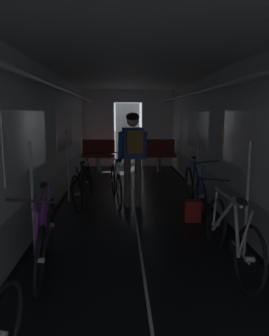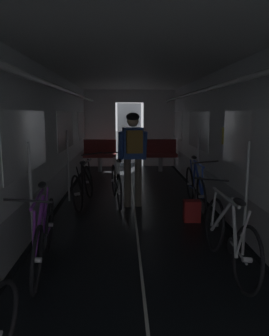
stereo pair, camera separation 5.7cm
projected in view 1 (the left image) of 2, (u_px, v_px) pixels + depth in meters
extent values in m
cube|color=black|center=(45.00, 226.00, 5.09)|extent=(0.08, 11.50, 0.01)
cube|color=black|center=(226.00, 223.00, 5.21)|extent=(0.08, 11.50, 0.01)
cube|color=beige|center=(137.00, 224.00, 5.15)|extent=(0.03, 11.27, 0.00)
cube|color=#9EA0A5|center=(38.00, 207.00, 5.04)|extent=(0.12, 11.50, 0.60)
cube|color=white|center=(34.00, 127.00, 4.84)|extent=(0.12, 11.50, 1.85)
cube|color=white|center=(28.00, 142.00, 4.30)|extent=(0.02, 1.90, 0.80)
cube|color=white|center=(65.00, 130.00, 7.14)|extent=(0.02, 1.90, 0.80)
cube|color=white|center=(81.00, 125.00, 9.97)|extent=(0.02, 1.90, 0.80)
cube|color=yellow|center=(43.00, 137.00, 5.10)|extent=(0.01, 0.20, 0.28)
cylinder|color=white|center=(56.00, 86.00, 4.76)|extent=(0.07, 11.04, 0.07)
cylinder|color=#B7BABF|center=(33.00, 202.00, 3.85)|extent=(0.04, 0.04, 1.40)
cylinder|color=#B7BABF|center=(68.00, 166.00, 6.41)|extent=(0.04, 0.04, 1.40)
cube|color=#9EA0A5|center=(233.00, 205.00, 5.16)|extent=(0.12, 11.50, 0.60)
cube|color=white|center=(237.00, 126.00, 4.96)|extent=(0.12, 11.50, 1.85)
cube|color=white|center=(246.00, 141.00, 4.42)|extent=(0.02, 1.90, 0.80)
cube|color=white|center=(197.00, 130.00, 7.26)|extent=(0.02, 1.90, 0.80)
cube|color=white|center=(176.00, 125.00, 10.09)|extent=(0.02, 1.90, 0.80)
cube|color=yellow|center=(224.00, 136.00, 5.39)|extent=(0.01, 0.20, 0.28)
cylinder|color=white|center=(216.00, 87.00, 4.85)|extent=(0.07, 11.04, 0.07)
cylinder|color=#B7BABF|center=(247.00, 199.00, 3.96)|extent=(0.04, 0.04, 1.40)
cylinder|color=#B7BABF|center=(197.00, 165.00, 6.52)|extent=(0.04, 0.04, 1.40)
cube|color=white|center=(99.00, 129.00, 10.64)|extent=(1.00, 0.12, 2.45)
cube|color=white|center=(157.00, 128.00, 10.71)|extent=(1.00, 0.12, 2.45)
cube|color=white|center=(128.00, 96.00, 10.51)|extent=(0.90, 0.12, 0.40)
cube|color=#4C4F54|center=(128.00, 133.00, 11.40)|extent=(0.81, 0.04, 2.05)
cube|color=silver|center=(137.00, 57.00, 4.74)|extent=(3.14, 11.62, 0.12)
cylinder|color=gray|center=(99.00, 164.00, 9.76)|extent=(0.12, 0.12, 0.44)
cube|color=maroon|center=(98.00, 155.00, 9.71)|extent=(0.96, 0.44, 0.10)
cube|color=maroon|center=(99.00, 146.00, 9.86)|extent=(0.96, 0.08, 0.40)
torus|color=gray|center=(84.00, 140.00, 9.84)|extent=(0.14, 0.14, 0.02)
cylinder|color=gray|center=(159.00, 164.00, 9.83)|extent=(0.12, 0.12, 0.44)
cube|color=maroon|center=(159.00, 155.00, 9.79)|extent=(0.96, 0.44, 0.10)
cube|color=maroon|center=(159.00, 146.00, 9.93)|extent=(0.96, 0.08, 0.40)
torus|color=gray|center=(144.00, 139.00, 9.91)|extent=(0.14, 0.14, 0.02)
torus|color=black|center=(250.00, 259.00, 3.17)|extent=(0.13, 0.67, 0.67)
cylinder|color=#B2B2B7|center=(250.00, 259.00, 3.17)|extent=(0.10, 0.05, 0.06)
torus|color=black|center=(216.00, 224.00, 4.17)|extent=(0.13, 0.67, 0.67)
cylinder|color=#B2B2B7|center=(216.00, 224.00, 4.17)|extent=(0.10, 0.05, 0.06)
cylinder|color=#ADAFB5|center=(223.00, 215.00, 3.82)|extent=(0.11, 0.54, 0.56)
cylinder|color=#ADAFB5|center=(237.00, 227.00, 3.42)|extent=(0.08, 0.34, 0.55)
cylinder|color=#ADAFB5|center=(227.00, 196.00, 3.63)|extent=(0.07, 0.82, 0.04)
cylinder|color=#ADAFB5|center=(245.00, 233.00, 3.20)|extent=(0.08, 0.16, 0.49)
cylinder|color=#ADAFB5|center=(240.00, 252.00, 3.39)|extent=(0.04, 0.45, 0.07)
cylinder|color=#ADAFB5|center=(215.00, 206.00, 4.10)|extent=(0.08, 0.09, 0.49)
cylinder|color=black|center=(232.00, 245.00, 3.62)|extent=(0.04, 0.17, 0.17)
ellipsoid|color=black|center=(242.00, 202.00, 3.19)|extent=(0.10, 0.24, 0.07)
cylinder|color=black|center=(213.00, 179.00, 4.06)|extent=(0.44, 0.04, 0.07)
torus|color=black|center=(77.00, 194.00, 5.72)|extent=(0.19, 0.68, 0.67)
cylinder|color=#B2B2B7|center=(77.00, 194.00, 5.72)|extent=(0.10, 0.06, 0.06)
torus|color=black|center=(88.00, 182.00, 6.73)|extent=(0.19, 0.68, 0.67)
cylinder|color=#B2B2B7|center=(88.00, 182.00, 6.73)|extent=(0.10, 0.06, 0.06)
cylinder|color=black|center=(86.00, 174.00, 6.38)|extent=(0.16, 0.53, 0.56)
cylinder|color=black|center=(82.00, 179.00, 5.98)|extent=(0.09, 0.35, 0.55)
cylinder|color=black|center=(86.00, 162.00, 6.18)|extent=(0.11, 0.82, 0.04)
cylinder|color=black|center=(80.00, 180.00, 5.75)|extent=(0.11, 0.16, 0.49)
cylinder|color=black|center=(80.00, 192.00, 5.95)|extent=(0.06, 0.45, 0.07)
cylinder|color=black|center=(89.00, 171.00, 6.66)|extent=(0.10, 0.10, 0.49)
cylinder|color=black|center=(82.00, 191.00, 6.17)|extent=(0.05, 0.17, 0.17)
ellipsoid|color=black|center=(82.00, 162.00, 5.75)|extent=(0.12, 0.25, 0.07)
cylinder|color=black|center=(91.00, 154.00, 6.62)|extent=(0.44, 0.06, 0.09)
torus|color=black|center=(0.00, 334.00, 2.10)|extent=(0.19, 0.68, 0.67)
cylinder|color=#B2B2B7|center=(0.00, 334.00, 2.10)|extent=(0.10, 0.06, 0.06)
torus|color=black|center=(189.00, 184.00, 6.57)|extent=(0.09, 0.67, 0.67)
cylinder|color=#B2B2B7|center=(189.00, 184.00, 6.57)|extent=(0.09, 0.05, 0.06)
torus|color=black|center=(201.00, 196.00, 5.57)|extent=(0.09, 0.67, 0.67)
cylinder|color=#B2B2B7|center=(201.00, 196.00, 5.57)|extent=(0.09, 0.05, 0.06)
cylinder|color=#2342B7|center=(199.00, 180.00, 5.84)|extent=(0.08, 0.54, 0.56)
cylinder|color=#2342B7|center=(194.00, 175.00, 6.24)|extent=(0.08, 0.34, 0.55)
cylinder|color=#2342B7|center=(198.00, 164.00, 5.95)|extent=(0.04, 0.82, 0.04)
cylinder|color=#2342B7|center=(191.00, 172.00, 6.46)|extent=(0.06, 0.16, 0.49)
cylinder|color=#2342B7|center=(192.00, 187.00, 6.35)|extent=(0.03, 0.45, 0.07)
cylinder|color=#2342B7|center=(203.00, 182.00, 5.56)|extent=(0.07, 0.09, 0.49)
cylinder|color=black|center=(194.00, 191.00, 6.13)|extent=(0.03, 0.17, 0.17)
ellipsoid|color=black|center=(194.00, 157.00, 6.36)|extent=(0.10, 0.24, 0.07)
cylinder|color=black|center=(205.00, 162.00, 5.48)|extent=(0.44, 0.03, 0.06)
torus|color=black|center=(51.00, 225.00, 4.14)|extent=(0.16, 0.68, 0.67)
cylinder|color=#B2B2B7|center=(51.00, 225.00, 4.14)|extent=(0.10, 0.06, 0.06)
torus|color=black|center=(40.00, 260.00, 3.15)|extent=(0.16, 0.68, 0.67)
cylinder|color=#B2B2B7|center=(40.00, 260.00, 3.15)|extent=(0.10, 0.06, 0.06)
cylinder|color=purple|center=(41.00, 227.00, 3.42)|extent=(0.05, 0.54, 0.56)
cylinder|color=purple|center=(45.00, 215.00, 3.82)|extent=(0.12, 0.34, 0.55)
cylinder|color=purple|center=(39.00, 199.00, 3.52)|extent=(0.12, 0.82, 0.04)
cylinder|color=purple|center=(47.00, 208.00, 4.03)|extent=(0.06, 0.17, 0.49)
cylinder|color=purple|center=(49.00, 233.00, 3.93)|extent=(0.08, 0.45, 0.07)
cylinder|color=purple|center=(36.00, 235.00, 3.13)|extent=(0.08, 0.09, 0.49)
cylinder|color=black|center=(47.00, 242.00, 3.71)|extent=(0.04, 0.17, 0.17)
ellipsoid|color=black|center=(43.00, 185.00, 3.93)|extent=(0.12, 0.25, 0.07)
cylinder|color=black|center=(31.00, 201.00, 3.05)|extent=(0.44, 0.07, 0.06)
cylinder|color=brown|center=(127.00, 183.00, 6.09)|extent=(0.13, 0.13, 0.90)
cylinder|color=brown|center=(138.00, 182.00, 6.13)|extent=(0.13, 0.13, 0.90)
cube|color=#2D4C99|center=(133.00, 143.00, 5.99)|extent=(0.39, 0.27, 0.56)
cylinder|color=#2D4C99|center=(121.00, 146.00, 5.98)|extent=(0.12, 0.21, 0.53)
cylinder|color=#2D4C99|center=(144.00, 146.00, 6.06)|extent=(0.12, 0.21, 0.53)
sphere|color=beige|center=(133.00, 121.00, 5.92)|extent=(0.21, 0.21, 0.21)
ellipsoid|color=black|center=(133.00, 117.00, 5.91)|extent=(0.28, 0.31, 0.16)
cube|color=olive|center=(134.00, 142.00, 5.82)|extent=(0.30, 0.20, 0.40)
torus|color=black|center=(119.00, 192.00, 5.87)|extent=(0.13, 0.67, 0.67)
cylinder|color=#B2B2B7|center=(119.00, 192.00, 5.87)|extent=(0.10, 0.06, 0.05)
torus|color=black|center=(113.00, 181.00, 6.86)|extent=(0.13, 0.67, 0.67)
cylinder|color=#B2B2B7|center=(113.00, 181.00, 6.86)|extent=(0.10, 0.06, 0.05)
cylinder|color=silver|center=(115.00, 173.00, 6.52)|extent=(0.10, 0.54, 0.56)
cylinder|color=silver|center=(118.00, 177.00, 6.12)|extent=(0.09, 0.34, 0.55)
cylinder|color=silver|center=(116.00, 161.00, 6.32)|extent=(0.14, 0.82, 0.03)
cylinder|color=silver|center=(119.00, 178.00, 5.90)|extent=(0.03, 0.17, 0.49)
cylinder|color=silver|center=(118.00, 190.00, 6.09)|extent=(0.08, 0.45, 0.07)
cylinder|color=silver|center=(114.00, 169.00, 6.79)|extent=(0.05, 0.09, 0.49)
cylinder|color=black|center=(116.00, 189.00, 6.31)|extent=(0.04, 0.17, 0.17)
ellipsoid|color=black|center=(119.00, 161.00, 5.90)|extent=(0.12, 0.25, 0.06)
cylinder|color=black|center=(114.00, 153.00, 6.76)|extent=(0.44, 0.08, 0.03)
cube|color=maroon|center=(192.00, 211.00, 5.30)|extent=(0.27, 0.21, 0.34)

